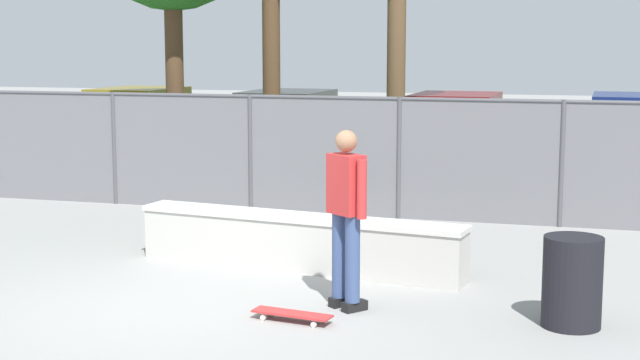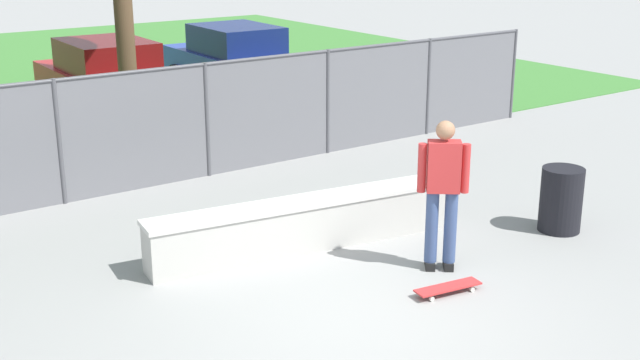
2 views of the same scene
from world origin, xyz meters
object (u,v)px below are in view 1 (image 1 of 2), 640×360
at_px(car_blue, 634,136).
at_px(car_yellow, 142,124).
at_px(skateboarder, 346,211).
at_px(skateboard, 292,314).
at_px(car_red, 456,134).
at_px(car_white, 289,129).
at_px(trash_bin, 572,282).
at_px(concrete_ledge, 298,242).

bearing_deg(car_blue, car_yellow, -178.32).
relative_size(skateboarder, car_yellow, 0.43).
xyz_separation_m(skateboarder, skateboard, (-0.39, -0.56, -0.94)).
xyz_separation_m(skateboarder, car_red, (-0.23, 9.80, -0.17)).
distance_m(car_yellow, car_white, 3.55).
bearing_deg(trash_bin, concrete_ledge, 155.29).
xyz_separation_m(concrete_ledge, skateboarder, (0.96, -1.47, 0.68)).
relative_size(car_red, trash_bin, 4.87).
relative_size(skateboarder, car_blue, 0.43).
bearing_deg(trash_bin, car_yellow, 133.30).
xyz_separation_m(car_white, car_red, (3.54, -0.08, 0.00)).
distance_m(skateboarder, skateboard, 1.16).
bearing_deg(car_red, car_yellow, 177.43).
distance_m(skateboard, trash_bin, 2.69).
xyz_separation_m(skateboard, car_blue, (3.58, 10.98, 0.77)).
relative_size(car_yellow, car_red, 1.00).
height_order(skateboarder, trash_bin, skateboarder).
bearing_deg(car_yellow, skateboarder, -54.13).
xyz_separation_m(car_red, car_blue, (3.41, 0.62, 0.00)).
xyz_separation_m(skateboarder, car_blue, (3.18, 10.42, -0.17)).
height_order(skateboarder, car_yellow, skateboarder).
bearing_deg(trash_bin, car_white, 121.22).
bearing_deg(car_yellow, car_red, -2.57).
bearing_deg(car_red, skateboarder, -88.65).
height_order(car_white, trash_bin, car_white).
xyz_separation_m(concrete_ledge, car_red, (0.73, 8.33, 0.51)).
distance_m(car_white, car_red, 3.54).
bearing_deg(concrete_ledge, car_red, 85.00).
bearing_deg(car_white, car_blue, 4.50).
xyz_separation_m(car_white, trash_bin, (5.98, -9.86, -0.40)).
height_order(skateboard, car_red, car_red).
height_order(skateboarder, car_blue, skateboarder).
height_order(car_blue, trash_bin, car_blue).
height_order(car_red, trash_bin, car_red).
relative_size(skateboard, car_white, 0.19).
xyz_separation_m(concrete_ledge, trash_bin, (3.16, -1.46, 0.10)).
distance_m(skateboard, car_yellow, 12.74).
relative_size(concrete_ledge, skateboarder, 2.26).
relative_size(skateboard, car_blue, 0.19).
relative_size(car_white, car_blue, 1.00).
height_order(skateboarder, car_red, skateboarder).
relative_size(skateboard, car_red, 0.19).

